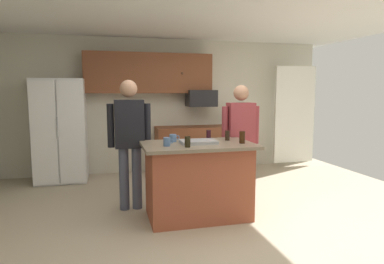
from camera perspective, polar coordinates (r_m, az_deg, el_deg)
floor at (r=4.30m, az=2.98°, el=-14.69°), size 7.04×7.04×0.00m
ceiling at (r=4.12m, az=3.23°, el=21.20°), size 7.04×7.04×0.00m
back_wall at (r=6.73m, az=-4.06°, el=4.52°), size 6.40×0.10×2.60m
french_door_window_panel at (r=7.30m, az=17.11°, el=2.85°), size 0.90×0.06×2.00m
cabinet_run_upper at (r=6.47m, az=-7.33°, el=9.92°), size 2.40×0.38×0.75m
cabinet_run_lower at (r=6.64m, az=1.61°, el=-2.87°), size 1.80×0.63×0.90m
refrigerator at (r=6.28m, az=-21.56°, el=0.23°), size 0.86×0.76×1.80m
microwave_over_range at (r=6.56m, az=1.59°, el=5.79°), size 0.56×0.40×0.32m
kitchen_island at (r=4.24m, az=1.01°, el=-8.18°), size 1.38×0.87×0.94m
person_host_foreground at (r=4.88m, az=8.28°, el=-0.41°), size 0.57×0.22×1.67m
person_guest_by_door at (r=4.49m, az=-10.64°, el=-0.56°), size 0.57×0.23×1.73m
glass_stout_tall at (r=4.18m, az=8.55°, el=-0.89°), size 0.07×0.07×0.15m
glass_pilsner at (r=4.40m, az=6.07°, el=-0.59°), size 0.06×0.06×0.13m
glass_short_whisky at (r=3.85m, az=-0.76°, el=-1.70°), size 0.07×0.07×0.12m
tumbler_amber at (r=4.45m, az=2.86°, el=-0.50°), size 0.06×0.06×0.13m
mug_ceramic_white at (r=4.27m, az=-3.24°, el=-1.04°), size 0.13×0.09×0.10m
mug_blue_stoneware at (r=3.94m, az=-4.30°, el=-1.67°), size 0.12×0.08×0.10m
serving_tray at (r=4.13m, az=1.06°, el=-1.68°), size 0.44×0.30×0.04m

